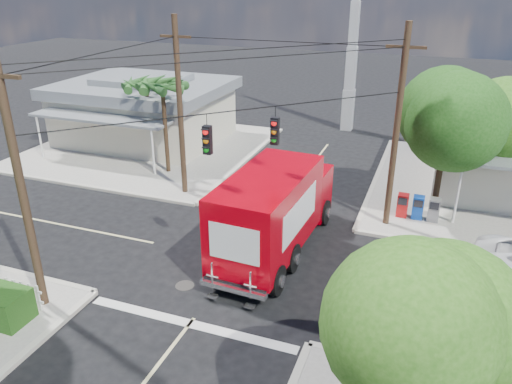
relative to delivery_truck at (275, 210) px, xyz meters
The scene contains 14 objects.
ground 2.50m from the delivery_truck, 131.33° to the right, with size 120.00×120.00×0.00m, color black.
sidewalk_ne 13.84m from the delivery_truck, 44.55° to the left, with size 14.12×14.12×0.14m.
sidewalk_nw 15.47m from the delivery_truck, 141.22° to the left, with size 14.12×14.12×0.14m.
road_markings 3.48m from the delivery_truck, 112.02° to the right, with size 32.00×32.00×0.01m.
building_nw 17.25m from the delivery_truck, 139.45° to the left, with size 10.80×10.20×4.30m.
radio_tower 19.13m from the delivery_truck, 91.84° to the left, with size 0.80×0.80×17.00m.
tree_ne_front 8.72m from the delivery_truck, 42.03° to the left, with size 4.21×4.14×6.66m.
tree_ne_back 11.86m from the delivery_truck, 41.50° to the left, with size 3.77×3.66×5.82m.
tree_se 10.58m from the delivery_truck, 55.19° to the right, with size 3.67×3.54×5.62m.
palm_nw_front 11.10m from the delivery_truck, 144.02° to the left, with size 3.01×3.08×5.59m.
palm_nw_back 13.43m from the delivery_truck, 143.85° to the left, with size 3.01×3.08×5.19m.
utility_poles 3.91m from the delivery_truck, behind, with size 12.00×10.68×9.00m.
vending_boxes 7.41m from the delivery_truck, 42.50° to the left, with size 1.90×0.50×1.10m.
delivery_truck is the anchor object (origin of this frame).
Camera 1 is at (6.76, -16.11, 10.67)m, focal length 35.00 mm.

